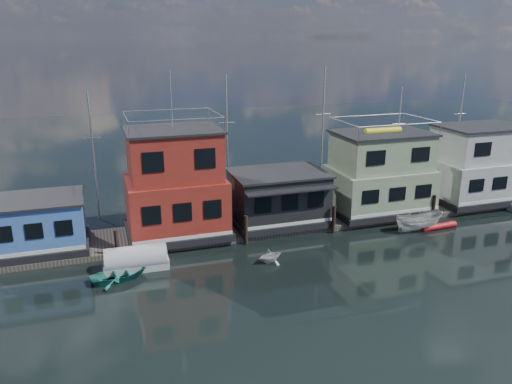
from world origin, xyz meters
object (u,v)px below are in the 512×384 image
object	(u,v)px
tarp_runabout	(136,260)
dinghy_white	(270,256)
red_kayak	(439,226)
houseboat_red	(175,185)
houseboat_white	(478,165)
houseboat_blue	(38,224)
dinghy_teal	(119,274)
motorboat	(419,222)
houseboat_dark	(278,197)
houseboat_green	(380,174)

from	to	relation	value
tarp_runabout	dinghy_white	xyz separation A→B (m)	(8.59, -1.77, -0.13)
tarp_runabout	red_kayak	size ratio (longest dim) A/B	1.30
houseboat_red	houseboat_white	size ratio (longest dim) A/B	1.41
houseboat_blue	houseboat_white	bearing A→B (deg)	0.00
houseboat_red	dinghy_teal	bearing A→B (deg)	-128.99
dinghy_white	motorboat	size ratio (longest dim) A/B	0.48
tarp_runabout	houseboat_dark	bearing A→B (deg)	22.56
houseboat_white	tarp_runabout	size ratio (longest dim) A/B	2.02
houseboat_blue	tarp_runabout	xyz separation A→B (m)	(6.06, -4.44, -1.58)
houseboat_blue	houseboat_white	xyz separation A→B (m)	(36.50, 0.00, 1.33)
houseboat_dark	dinghy_teal	world-z (taller)	houseboat_dark
motorboat	tarp_runabout	bearing A→B (deg)	95.47
houseboat_dark	motorboat	bearing A→B (deg)	-23.90
houseboat_white	red_kayak	size ratio (longest dim) A/B	2.63
houseboat_blue	red_kayak	bearing A→B (deg)	-8.91
houseboat_dark	houseboat_green	xyz separation A→B (m)	(9.00, 0.02, 1.13)
dinghy_teal	red_kayak	bearing A→B (deg)	-99.44
houseboat_dark	motorboat	distance (m)	11.04
houseboat_dark	red_kayak	world-z (taller)	houseboat_dark
houseboat_white	dinghy_teal	distance (m)	32.23
houseboat_blue	dinghy_white	distance (m)	16.00
houseboat_blue	houseboat_red	distance (m)	9.69
tarp_runabout	dinghy_white	distance (m)	8.77
houseboat_red	dinghy_white	distance (m)	8.84
houseboat_green	motorboat	distance (m)	5.34
houseboat_green	houseboat_white	distance (m)	10.00
houseboat_dark	dinghy_teal	distance (m)	13.93
red_kayak	dinghy_white	size ratio (longest dim) A/B	1.73
houseboat_white	dinghy_white	distance (m)	22.92
houseboat_red	red_kayak	distance (m)	20.67
red_kayak	houseboat_red	bearing A→B (deg)	163.16
houseboat_white	dinghy_teal	bearing A→B (deg)	-169.85
dinghy_white	motorboat	distance (m)	12.95
dinghy_white	houseboat_red	bearing A→B (deg)	24.17
houseboat_green	houseboat_white	bearing A→B (deg)	-0.00
red_kayak	tarp_runabout	bearing A→B (deg)	175.85
red_kayak	dinghy_teal	size ratio (longest dim) A/B	0.92
houseboat_blue	dinghy_teal	xyz separation A→B (m)	(4.93, -5.65, -1.84)
houseboat_dark	tarp_runabout	xyz separation A→B (m)	(-11.44, -4.42, -1.80)
houseboat_green	dinghy_teal	xyz separation A→B (m)	(-21.57, -5.65, -3.19)
houseboat_green	tarp_runabout	distance (m)	21.12
houseboat_red	dinghy_teal	distance (m)	8.18
tarp_runabout	dinghy_teal	world-z (taller)	tarp_runabout
red_kayak	dinghy_teal	xyz separation A→B (m)	(-24.35, -1.06, 0.13)
houseboat_blue	motorboat	size ratio (longest dim) A/B	1.65
houseboat_white	red_kayak	bearing A→B (deg)	-147.58
houseboat_red	houseboat_white	xyz separation A→B (m)	(27.00, 0.00, -0.57)
houseboat_blue	houseboat_red	size ratio (longest dim) A/B	0.54
houseboat_blue	houseboat_dark	size ratio (longest dim) A/B	0.86
houseboat_white	motorboat	bearing A→B (deg)	-153.82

